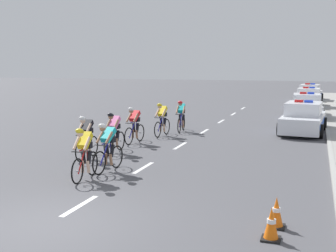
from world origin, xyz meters
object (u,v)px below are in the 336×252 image
Objects in this scene: cyclist_sixth at (162,119)px; traffic_cone_mid at (271,224)px; traffic_cone_near at (276,213)px; cyclist_third at (87,137)px; cyclist_fourth at (114,132)px; police_car_second at (306,107)px; cyclist_second at (108,146)px; cyclist_lead at (84,153)px; police_car_furthest at (310,93)px; cyclist_fifth at (134,124)px; cyclist_seventh at (181,116)px; police_car_nearest at (303,119)px; police_car_third at (308,99)px.

cyclist_sixth reaches higher than traffic_cone_mid.
cyclist_third is at bearing 146.45° from traffic_cone_near.
cyclist_fourth is 4.22m from cyclist_sixth.
police_car_second is 19.20m from traffic_cone_near.
police_car_second reaches higher than cyclist_fourth.
cyclist_second is 2.69× the size of traffic_cone_mid.
cyclist_lead is 30.53m from police_car_furthest.
cyclist_third is 28.37m from police_car_furthest.
cyclist_sixth is at bearing -123.66° from police_car_second.
police_car_furthest is (6.52, 26.23, -0.11)m from cyclist_fourth.
cyclist_third and cyclist_fifth have the same top height.
cyclist_seventh reaches higher than traffic_cone_mid.
police_car_nearest is 13.71m from traffic_cone_mid.
police_car_furthest is (-0.00, 19.03, 0.00)m from police_car_nearest.
police_car_furthest is 7.11× the size of traffic_cone_near.
traffic_cone_near is (-0.13, -19.20, -0.37)m from police_car_second.
police_car_nearest and police_car_second have the same top height.
police_car_second is at bearing 71.80° from cyclist_lead.
police_car_nearest reaches higher than traffic_cone_mid.
traffic_cone_mid is (6.44, -8.60, -0.48)m from cyclist_fifth.
cyclist_lead is 5.90m from traffic_cone_near.
police_car_furthest is at bearing 79.31° from cyclist_second.
cyclist_fourth is at bearing -95.48° from cyclist_sixth.
traffic_cone_near is (5.55, -11.58, -0.48)m from cyclist_seventh.
cyclist_third is 1.00× the size of cyclist_sixth.
police_car_furthest is at bearing 90.01° from police_car_third.
cyclist_lead is at bearing -89.81° from cyclist_seventh.
cyclist_second is 1.00× the size of cyclist_seventh.
police_car_third reaches higher than cyclist_sixth.
cyclist_second is at bearing -118.94° from police_car_nearest.
cyclist_seventh is (1.29, 7.04, 0.00)m from cyclist_third.
police_car_furthest is (5.64, 30.00, -0.11)m from cyclist_lead.
cyclist_sixth is at bearing 120.90° from traffic_cone_near.
cyclist_sixth and cyclist_seventh have the same top height.
cyclist_second is at bearing 149.54° from traffic_cone_near.
cyclist_third is 22.31m from police_car_third.
police_car_furthest is (5.67, 20.46, -0.11)m from cyclist_seventh.
cyclist_seventh is at bearing -105.49° from police_car_furthest.
police_car_nearest is at bearing 50.57° from cyclist_third.
cyclist_lead is at bearing 159.70° from traffic_cone_near.
traffic_cone_near is at bearing -42.26° from cyclist_fourth.
police_car_second is (6.12, 9.19, -0.11)m from cyclist_sixth.
police_car_nearest is at bearing 89.34° from traffic_cone_mid.
traffic_cone_near is at bearing -59.10° from cyclist_sixth.
police_car_second is 12.84m from police_car_furthest.
cyclist_second is 0.39× the size of police_car_third.
police_car_nearest is 7.05× the size of traffic_cone_near.
cyclist_fourth reaches higher than traffic_cone_near.
police_car_second is 6.53m from police_car_third.
police_car_furthest reaches higher than traffic_cone_near.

